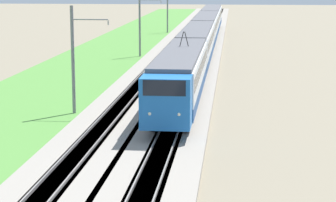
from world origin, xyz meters
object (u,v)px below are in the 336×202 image
object	(u,v)px
catenary_mast_mid	(74,59)
catenary_mast_distant	(168,8)
catenary_mast_far	(140,24)
passenger_train	(202,35)

from	to	relation	value
catenary_mast_mid	catenary_mast_distant	bearing A→B (deg)	0.00
catenary_mast_far	catenary_mast_mid	bearing A→B (deg)	-180.00
passenger_train	catenary_mast_mid	distance (m)	33.88
catenary_mast_mid	catenary_mast_distant	world-z (taller)	catenary_mast_distant
passenger_train	catenary_mast_distant	size ratio (longest dim) A/B	10.69
passenger_train	catenary_mast_mid	world-z (taller)	catenary_mast_mid
catenary_mast_far	catenary_mast_distant	world-z (taller)	catenary_mast_distant
passenger_train	catenary_mast_distant	xyz separation A→B (m)	(28.65, 6.83, 1.57)
passenger_train	catenary_mast_distant	bearing A→B (deg)	-166.58
passenger_train	catenary_mast_far	bearing A→B (deg)	-71.76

